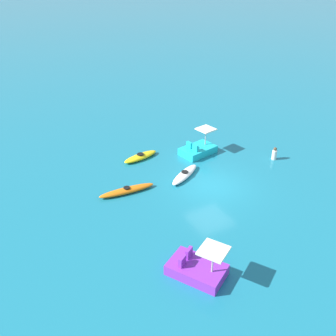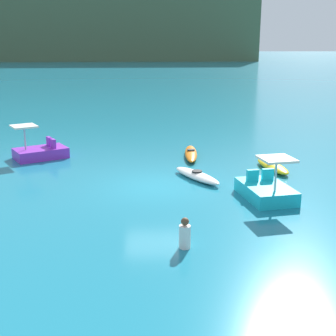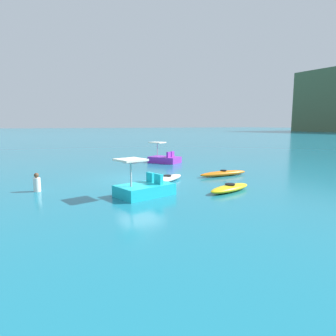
# 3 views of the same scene
# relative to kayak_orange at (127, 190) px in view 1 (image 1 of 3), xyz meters

# --- Properties ---
(ground_plane) EXTENTS (600.00, 600.00, 0.00)m
(ground_plane) POSITION_rel_kayak_orange_xyz_m (-1.76, -4.72, -0.16)
(ground_plane) COLOR #19728C
(kayak_orange) EXTENTS (0.78, 3.35, 0.37)m
(kayak_orange) POSITION_rel_kayak_orange_xyz_m (0.00, 0.00, 0.00)
(kayak_orange) COLOR orange
(kayak_orange) RESTS_ON ground_plane
(kayak_yellow) EXTENTS (1.27, 2.72, 0.37)m
(kayak_yellow) POSITION_rel_kayak_orange_xyz_m (3.42, -2.51, 0.00)
(kayak_yellow) COLOR yellow
(kayak_yellow) RESTS_ON ground_plane
(kayak_white) EXTENTS (2.03, 2.81, 0.37)m
(kayak_white) POSITION_rel_kayak_orange_xyz_m (-0.08, -3.87, 0.00)
(kayak_white) COLOR white
(kayak_white) RESTS_ON ground_plane
(pedal_boat_purple) EXTENTS (2.83, 2.51, 1.68)m
(pedal_boat_purple) POSITION_rel_kayak_orange_xyz_m (-7.36, -0.03, 0.17)
(pedal_boat_purple) COLOR purple
(pedal_boat_purple) RESTS_ON ground_plane
(pedal_boat_cyan) EXTENTS (1.92, 2.65, 1.68)m
(pedal_boat_cyan) POSITION_rel_kayak_orange_xyz_m (2.18, -6.33, 0.17)
(pedal_boat_cyan) COLOR #19B7C6
(pedal_boat_cyan) RESTS_ON ground_plane
(person_near_shore) EXTENTS (0.44, 0.44, 0.88)m
(person_near_shore) POSITION_rel_kayak_orange_xyz_m (-1.03, -10.33, 0.22)
(person_near_shore) COLOR silver
(person_near_shore) RESTS_ON ground_plane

